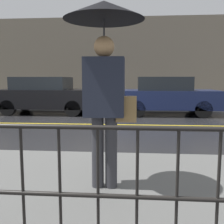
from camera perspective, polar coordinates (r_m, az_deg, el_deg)
The scene contains 7 objects.
ground_plane at distance 8.54m, azimuth -7.01°, elevation -2.64°, with size 80.00×80.00×0.00m, color #262628.
sidewalk_far at distance 13.18m, azimuth -2.83°, elevation 1.11°, with size 28.00×2.15×0.13m.
lane_marking at distance 8.54m, azimuth -7.01°, elevation -2.62°, with size 25.20×0.12×0.01m.
building_storefront at distance 14.35m, azimuth -2.24°, elevation 10.71°, with size 28.00×0.30×4.69m.
pedestrian at distance 3.08m, azimuth -1.60°, elevation 12.86°, with size 0.93×0.93×2.18m.
car_black at distance 11.44m, azimuth -14.20°, elevation 3.59°, with size 4.24×1.91×1.54m.
car_navy at distance 10.91m, azimuth 11.71°, elevation 3.50°, with size 3.99×1.90×1.54m.
Camera 1 is at (1.72, -8.24, 1.43)m, focal length 42.00 mm.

